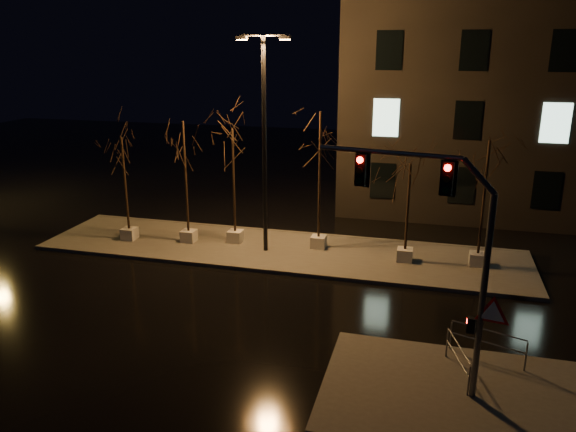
# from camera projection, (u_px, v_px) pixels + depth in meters

# --- Properties ---
(ground) EXTENTS (90.00, 90.00, 0.00)m
(ground) POSITION_uv_depth(u_px,v_px,m) (234.00, 309.00, 20.08)
(ground) COLOR black
(ground) RESTS_ON ground
(median) EXTENTS (22.00, 5.00, 0.15)m
(median) POSITION_uv_depth(u_px,v_px,m) (279.00, 250.00, 25.61)
(median) COLOR #4A4842
(median) RESTS_ON ground
(sidewalk_corner) EXTENTS (7.00, 5.00, 0.15)m
(sidewalk_corner) POSITION_uv_depth(u_px,v_px,m) (454.00, 395.00, 14.99)
(sidewalk_corner) COLOR #4A4842
(sidewalk_corner) RESTS_ON ground
(tree_0) EXTENTS (1.80, 1.80, 5.03)m
(tree_0) POSITION_uv_depth(u_px,v_px,m) (123.00, 160.00, 25.74)
(tree_0) COLOR beige
(tree_0) RESTS_ON median
(tree_1) EXTENTS (1.80, 1.80, 5.82)m
(tree_1) POSITION_uv_depth(u_px,v_px,m) (184.00, 149.00, 25.24)
(tree_1) COLOR beige
(tree_1) RESTS_ON median
(tree_2) EXTENTS (1.80, 1.80, 5.45)m
(tree_2) POSITION_uv_depth(u_px,v_px,m) (233.00, 155.00, 25.27)
(tree_2) COLOR beige
(tree_2) RESTS_ON median
(tree_3) EXTENTS (1.80, 1.80, 6.35)m
(tree_3) POSITION_uv_depth(u_px,v_px,m) (320.00, 143.00, 24.32)
(tree_3) COLOR beige
(tree_3) RESTS_ON median
(tree_4) EXTENTS (1.80, 1.80, 4.37)m
(tree_4) POSITION_uv_depth(u_px,v_px,m) (409.00, 186.00, 23.19)
(tree_4) COLOR beige
(tree_4) RESTS_ON median
(tree_5) EXTENTS (1.80, 1.80, 5.44)m
(tree_5) POSITION_uv_depth(u_px,v_px,m) (487.00, 169.00, 22.46)
(tree_5) COLOR beige
(tree_5) RESTS_ON median
(traffic_signal_mast) EXTENTS (5.12, 1.13, 6.36)m
(traffic_signal_mast) POSITION_uv_depth(u_px,v_px,m) (445.00, 241.00, 14.06)
(traffic_signal_mast) COLOR #515458
(traffic_signal_mast) RESTS_ON sidewalk_corner
(streetlight_main) EXTENTS (2.33, 0.32, 9.33)m
(streetlight_main) POSITION_uv_depth(u_px,v_px,m) (264.00, 131.00, 23.83)
(streetlight_main) COLOR black
(streetlight_main) RESTS_ON median
(guard_rail_a) EXTENTS (2.10, 0.79, 0.96)m
(guard_rail_a) POSITION_uv_depth(u_px,v_px,m) (488.00, 340.00, 16.40)
(guard_rail_a) COLOR #515458
(guard_rail_a) RESTS_ON sidewalk_corner
(guard_rail_b) EXTENTS (0.59, 1.91, 0.94)m
(guard_rail_b) POSITION_uv_depth(u_px,v_px,m) (458.00, 356.00, 15.62)
(guard_rail_b) COLOR #515458
(guard_rail_b) RESTS_ON sidewalk_corner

